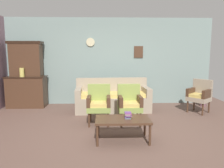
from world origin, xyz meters
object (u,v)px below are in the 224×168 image
(armchair_near_cabinet, at_px, (130,102))
(book_stack_on_table, at_px, (128,115))
(wingback_chair_by_fireplace, at_px, (200,94))
(armchair_near_couch_end, at_px, (99,102))
(floor_vase_by_wall, at_px, (203,94))
(floral_couch, at_px, (113,99))
(coffee_table, at_px, (123,121))
(vase_on_cabinet, at_px, (22,72))
(side_cabinet, at_px, (27,92))

(armchair_near_cabinet, xyz_separation_m, book_stack_on_table, (-0.14, -0.95, -0.02))
(wingback_chair_by_fireplace, bearing_deg, armchair_near_couch_end, -162.22)
(armchair_near_cabinet, bearing_deg, wingback_chair_by_fireplace, 23.77)
(book_stack_on_table, distance_m, floor_vase_by_wall, 3.61)
(book_stack_on_table, relative_size, floor_vase_by_wall, 0.17)
(floral_couch, xyz_separation_m, coffee_table, (0.11, -2.13, 0.05))
(vase_on_cabinet, xyz_separation_m, armchair_near_couch_end, (2.26, -1.48, -0.56))
(book_stack_on_table, bearing_deg, coffee_table, -176.79)
(vase_on_cabinet, height_order, armchair_near_cabinet, vase_on_cabinet)
(side_cabinet, xyz_separation_m, armchair_near_cabinet, (2.91, -1.67, 0.03))
(vase_on_cabinet, distance_m, armchair_near_couch_end, 2.76)
(side_cabinet, xyz_separation_m, floor_vase_by_wall, (5.36, -0.10, -0.08))
(vase_on_cabinet, xyz_separation_m, armchair_near_cabinet, (2.96, -1.50, -0.56))
(vase_on_cabinet, height_order, book_stack_on_table, vase_on_cabinet)
(armchair_near_cabinet, bearing_deg, side_cabinet, 150.17)
(armchair_near_couch_end, bearing_deg, coffee_table, -64.59)
(armchair_near_couch_end, height_order, armchair_near_cabinet, same)
(vase_on_cabinet, relative_size, coffee_table, 0.26)
(side_cabinet, height_order, coffee_table, side_cabinet)
(vase_on_cabinet, bearing_deg, side_cabinet, 74.05)
(armchair_near_couch_end, distance_m, wingback_chair_by_fireplace, 2.86)
(armchair_near_cabinet, distance_m, book_stack_on_table, 0.96)
(side_cabinet, xyz_separation_m, vase_on_cabinet, (-0.05, -0.17, 0.59))
(wingback_chair_by_fireplace, bearing_deg, floral_couch, 173.25)
(vase_on_cabinet, relative_size, wingback_chair_by_fireplace, 0.29)
(armchair_near_couch_end, xyz_separation_m, floor_vase_by_wall, (3.15, 1.55, -0.11))
(side_cabinet, relative_size, vase_on_cabinet, 4.41)
(book_stack_on_table, bearing_deg, vase_on_cabinet, 139.03)
(vase_on_cabinet, distance_m, coffee_table, 3.73)
(floral_couch, bearing_deg, armchair_near_couch_end, -107.14)
(vase_on_cabinet, relative_size, armchair_near_cabinet, 0.29)
(wingback_chair_by_fireplace, distance_m, floor_vase_by_wall, 0.81)
(floral_couch, distance_m, coffee_table, 2.13)
(coffee_table, height_order, book_stack_on_table, book_stack_on_table)
(armchair_near_couch_end, xyz_separation_m, coffee_table, (0.46, -0.97, -0.12))
(armchair_near_cabinet, xyz_separation_m, floor_vase_by_wall, (2.45, 1.57, -0.11))
(armchair_near_couch_end, bearing_deg, armchair_near_cabinet, -1.46)
(armchair_near_cabinet, distance_m, coffee_table, 0.99)
(book_stack_on_table, bearing_deg, wingback_chair_by_fireplace, 40.39)
(vase_on_cabinet, xyz_separation_m, book_stack_on_table, (2.82, -2.45, -0.58))
(vase_on_cabinet, height_order, wingback_chair_by_fireplace, vase_on_cabinet)
(floral_couch, bearing_deg, wingback_chair_by_fireplace, -6.75)
(side_cabinet, relative_size, floor_vase_by_wall, 1.49)
(vase_on_cabinet, relative_size, floral_couch, 0.12)
(floral_couch, bearing_deg, vase_on_cabinet, 172.91)
(armchair_near_couch_end, bearing_deg, floor_vase_by_wall, 26.23)
(coffee_table, bearing_deg, vase_on_cabinet, 138.00)
(armchair_near_cabinet, distance_m, floor_vase_by_wall, 2.91)
(floral_couch, height_order, floor_vase_by_wall, floral_couch)
(vase_on_cabinet, relative_size, armchair_near_couch_end, 0.29)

